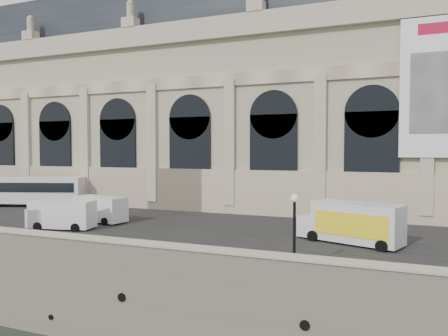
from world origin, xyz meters
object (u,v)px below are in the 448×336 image
Objects in this scene: van_c at (98,209)px; lamp_right at (294,233)px; van_b at (59,215)px; bus_left at (33,190)px; box_truck at (351,223)px.

van_c is 1.31× the size of lamp_right.
van_b is 4.56m from van_c.
box_truck is at bearing -10.46° from bus_left.
box_truck reaches higher than van_c.
bus_left is 1.57× the size of box_truck.
van_b is at bearing -99.55° from van_c.
bus_left is 18.21m from van_b.
van_b is 23.58m from lamp_right.
box_truck is at bearing -1.85° from van_c.
bus_left is 16.59m from van_c.
box_truck is at bearing 75.96° from lamp_right.
box_truck is 9.54m from lamp_right.
box_truck reaches higher than van_b.
van_b is 1.02× the size of van_c.
bus_left is at bearing 169.54° from box_truck.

